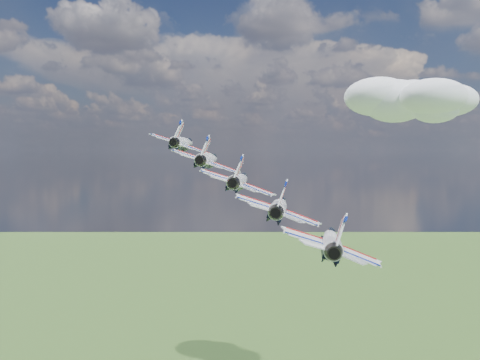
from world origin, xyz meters
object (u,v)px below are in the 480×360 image
(jet_2, at_px, (240,180))
(jet_4, at_px, (331,240))
(jet_0, at_px, (184,143))
(jet_3, at_px, (279,206))
(jet_1, at_px, (209,159))

(jet_2, xyz_separation_m, jet_4, (15.00, -15.05, -5.65))
(jet_0, bearing_deg, jet_3, -54.19)
(jet_2, bearing_deg, jet_1, 125.81)
(jet_3, bearing_deg, jet_2, 125.81)
(jet_0, relative_size, jet_3, 1.00)
(jet_1, bearing_deg, jet_3, -54.19)
(jet_3, bearing_deg, jet_1, 125.81)
(jet_1, height_order, jet_2, jet_1)
(jet_1, bearing_deg, jet_0, 125.81)
(jet_0, distance_m, jet_4, 43.97)
(jet_0, bearing_deg, jet_2, -54.19)
(jet_0, bearing_deg, jet_4, -54.19)
(jet_2, bearing_deg, jet_4, -54.19)
(jet_0, relative_size, jet_1, 1.00)
(jet_2, relative_size, jet_4, 1.00)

